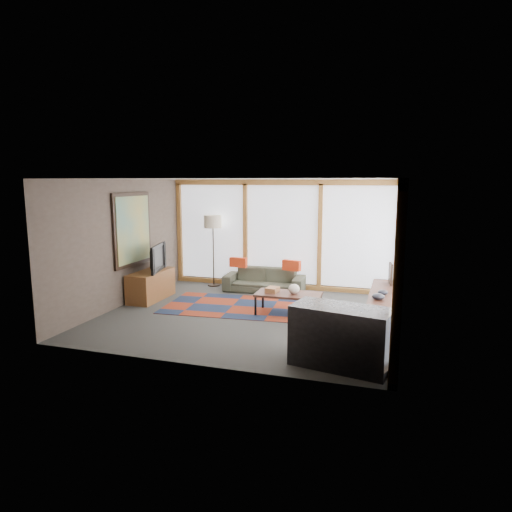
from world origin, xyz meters
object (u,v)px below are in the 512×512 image
(tv_console, at_px, (151,285))
(coffee_table, at_px, (288,304))
(floor_lamp, at_px, (213,251))
(bookshelf, at_px, (381,308))
(sofa, at_px, (264,280))
(television, at_px, (154,258))
(bar_counter, at_px, (341,337))

(tv_console, bearing_deg, coffee_table, -3.64)
(coffee_table, height_order, tv_console, tv_console)
(floor_lamp, distance_m, bookshelf, 4.54)
(sofa, xyz_separation_m, tv_console, (-2.15, -1.44, 0.04))
(bookshelf, height_order, television, television)
(bookshelf, bearing_deg, tv_console, 176.61)
(television, bearing_deg, sofa, -69.70)
(tv_console, distance_m, television, 0.61)
(bookshelf, relative_size, bar_counter, 1.73)
(bookshelf, bearing_deg, sofa, 147.46)
(bookshelf, xyz_separation_m, television, (-4.80, 0.33, 0.62))
(bookshelf, bearing_deg, bar_counter, -102.01)
(tv_console, xyz_separation_m, bar_counter, (4.42, -2.43, 0.12))
(floor_lamp, xyz_separation_m, bar_counter, (3.62, -4.06, -0.44))
(coffee_table, xyz_separation_m, tv_console, (-3.13, 0.20, 0.10))
(tv_console, bearing_deg, television, 27.97)
(coffee_table, distance_m, bookshelf, 1.74)
(bar_counter, bearing_deg, coffee_table, 131.28)
(coffee_table, height_order, bookshelf, bookshelf)
(sofa, relative_size, floor_lamp, 1.07)
(bookshelf, bearing_deg, television, 176.09)
(coffee_table, height_order, bar_counter, bar_counter)
(tv_console, relative_size, bar_counter, 0.92)
(bar_counter, bearing_deg, floor_lamp, 143.05)
(tv_console, relative_size, television, 1.23)
(television, bearing_deg, tv_console, 104.25)
(coffee_table, xyz_separation_m, television, (-3.06, 0.24, 0.71))
(coffee_table, distance_m, television, 3.15)
(sofa, distance_m, bar_counter, 4.48)
(coffee_table, relative_size, tv_console, 1.00)
(sofa, relative_size, coffee_table, 1.48)
(coffee_table, bearing_deg, floor_lamp, 141.93)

